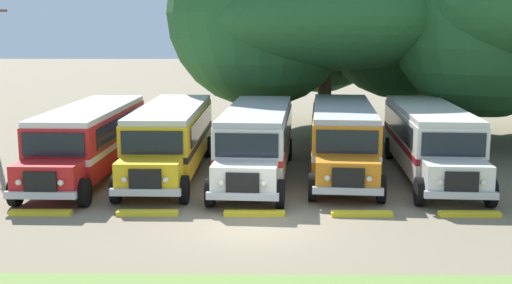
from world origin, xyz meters
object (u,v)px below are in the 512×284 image
object	(u,v)px
parked_bus_slot_4	(429,137)
parked_bus_slot_2	(257,138)
parked_bus_slot_1	(171,136)
parked_bus_slot_0	(90,137)
parked_bus_slot_3	(343,135)
broad_shade_tree	(327,16)

from	to	relation	value
parked_bus_slot_4	parked_bus_slot_2	bearing A→B (deg)	-84.52
parked_bus_slot_4	parked_bus_slot_1	bearing A→B (deg)	-87.87
parked_bus_slot_2	parked_bus_slot_4	world-z (taller)	same
parked_bus_slot_1	parked_bus_slot_2	size ratio (longest dim) A/B	0.99
parked_bus_slot_0	parked_bus_slot_2	distance (m)	6.93
parked_bus_slot_1	parked_bus_slot_4	xyz separation A→B (m)	(10.78, -0.28, 0.00)
parked_bus_slot_2	parked_bus_slot_3	xyz separation A→B (m)	(3.62, 0.74, 0.00)
broad_shade_tree	parked_bus_slot_4	bearing A→B (deg)	-73.19
parked_bus_slot_0	parked_bus_slot_1	distance (m)	3.33
parked_bus_slot_3	broad_shade_tree	world-z (taller)	broad_shade_tree
parked_bus_slot_0	parked_bus_slot_1	size ratio (longest dim) A/B	1.00
parked_bus_slot_2	parked_bus_slot_1	bearing A→B (deg)	-93.88
parked_bus_slot_1	broad_shade_tree	size ratio (longest dim) A/B	0.60
parked_bus_slot_0	broad_shade_tree	bearing A→B (deg)	137.01
parked_bus_slot_0	parked_bus_slot_2	xyz separation A→B (m)	(6.93, -0.08, 0.00)
parked_bus_slot_1	broad_shade_tree	world-z (taller)	broad_shade_tree
parked_bus_slot_4	broad_shade_tree	world-z (taller)	broad_shade_tree
parked_bus_slot_2	broad_shade_tree	distance (m)	12.79
broad_shade_tree	parked_bus_slot_0	bearing A→B (deg)	-134.53
parked_bus_slot_3	parked_bus_slot_4	distance (m)	3.57
parked_bus_slot_0	parked_bus_slot_4	size ratio (longest dim) A/B	1.00
parked_bus_slot_1	parked_bus_slot_3	distance (m)	7.25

